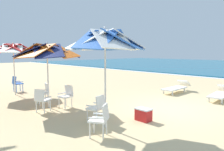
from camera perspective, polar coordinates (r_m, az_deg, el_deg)
The scene contains 13 objects.
ground_plane at distance 8.80m, azimuth 15.36°, elevation -8.41°, with size 80.00×80.00×0.00m, color #D3B784.
beach_umbrella_0 at distance 6.11m, azimuth -1.83°, elevation 9.05°, with size 2.29×2.29×2.90m.
plastic_chair_0 at distance 5.69m, azimuth -2.96°, elevation -11.18°, with size 0.63×0.62×0.87m.
plastic_chair_1 at distance 6.80m, azimuth -3.97°, elevation -8.23°, with size 0.57×0.54×0.87m.
beach_umbrella_1 at distance 8.71m, azimuth -16.79°, elevation 6.13°, with size 2.60×2.60×2.57m.
plastic_chair_2 at distance 9.59m, azimuth -17.54°, elevation -4.22°, with size 0.52×0.54×0.87m.
plastic_chair_3 at distance 8.30m, azimuth -18.06°, elevation -5.86°, with size 0.59×0.61×0.87m.
plastic_chair_4 at distance 8.78m, azimuth -11.91°, elevation -5.02°, with size 0.51×0.53×0.87m.
beach_umbrella_2 at distance 11.97m, azimuth -24.68°, elevation 6.43°, with size 2.36×2.36×2.68m.
plastic_chair_5 at distance 12.95m, azimuth -23.88°, elevation -1.77°, with size 0.46×0.49×0.87m.
sun_lounger_0 at distance 11.11m, azimuth 26.75°, elevation -4.31°, with size 0.87×2.20×0.62m.
sun_lounger_1 at distance 12.17m, azimuth 16.63°, elevation -3.01°, with size 0.68×2.16×0.62m.
cooler_box at distance 7.09m, azimuth 8.31°, elevation -10.16°, with size 0.50×0.34×0.40m.
Camera 1 is at (4.35, -7.32, 2.21)m, focal length 34.57 mm.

